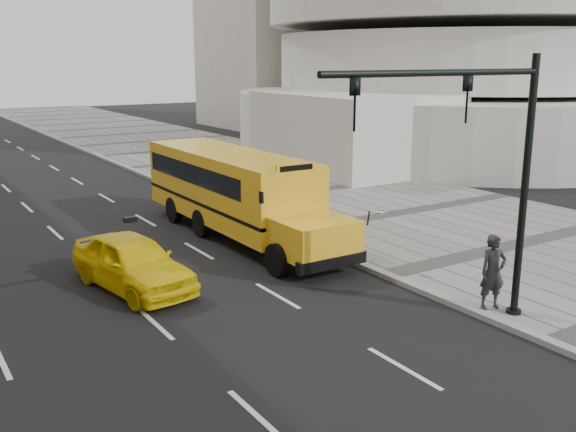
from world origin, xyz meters
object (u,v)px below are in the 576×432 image
taxi_near (133,262)px  traffic_signal (487,160)px  pedestrian (493,272)px  school_bus (232,187)px

taxi_near → traffic_signal: size_ratio=0.71×
traffic_signal → pedestrian: bearing=24.4°
pedestrian → traffic_signal: size_ratio=0.30×
school_bus → traffic_signal: size_ratio=1.81×
school_bus → taxi_near: 6.31m
traffic_signal → school_bus: bearing=93.7°
school_bus → traffic_signal: 11.07m
school_bus → traffic_signal: traffic_signal is taller
taxi_near → traffic_signal: traffic_signal is taller
school_bus → taxi_near: size_ratio=2.54×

